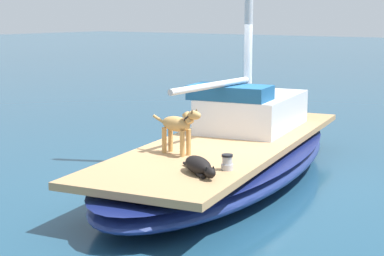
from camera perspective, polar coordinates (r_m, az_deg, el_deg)
The scene contains 6 objects.
ground_plane at distance 10.30m, azimuth 3.24°, elevation -4.71°, with size 120.00×120.00×0.00m, color navy.
sailboat_main at distance 10.22m, azimuth 3.26°, elevation -2.89°, with size 3.78×7.57×0.66m.
cabin_house at distance 11.12m, azimuth 5.36°, elevation 1.69°, with size 1.78×2.44×0.84m.
dog_black at distance 8.00m, azimuth 0.66°, elevation -3.47°, with size 0.85×0.57×0.22m.
dog_tan at distance 9.03m, azimuth -1.24°, elevation 0.19°, with size 0.94×0.28×0.70m.
deck_winch at distance 8.22m, azimuth 3.22°, elevation -3.17°, with size 0.16×0.16×0.21m.
Camera 1 is at (5.29, -8.42, 2.69)m, focal length 58.56 mm.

